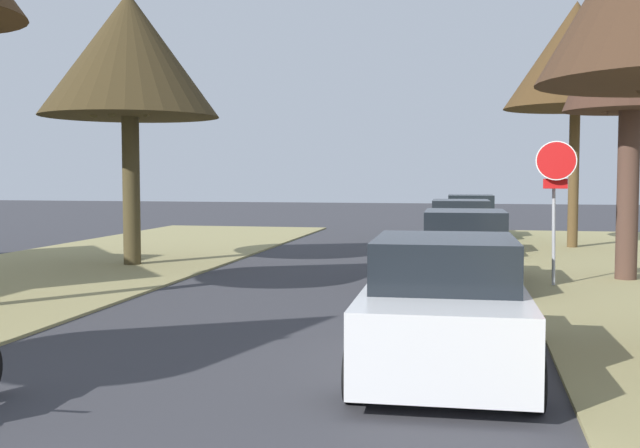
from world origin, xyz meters
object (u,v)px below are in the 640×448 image
(street_tree_left_mid_b, at_px, (129,56))
(parked_sedan_white, at_px, (445,307))
(stop_sign_far, at_px, (555,181))
(street_tree_right_far, at_px, (576,56))
(street_tree_right_mid_b, at_px, (632,29))
(parked_sedan_tan, at_px, (460,229))
(parked_sedan_green, at_px, (470,218))
(parked_sedan_black, at_px, (465,251))

(street_tree_left_mid_b, relative_size, parked_sedan_white, 1.52)
(stop_sign_far, relative_size, street_tree_right_far, 0.39)
(street_tree_right_mid_b, relative_size, parked_sedan_white, 1.63)
(parked_sedan_tan, height_order, parked_sedan_green, same)
(street_tree_right_far, relative_size, parked_sedan_green, 1.70)
(stop_sign_far, bearing_deg, parked_sedan_tan, 107.10)
(parked_sedan_green, bearing_deg, parked_sedan_tan, -92.43)
(street_tree_left_mid_b, distance_m, parked_sedan_green, 14.25)
(parked_sedan_white, distance_m, parked_sedan_tan, 13.49)
(stop_sign_far, bearing_deg, parked_sedan_green, 98.09)
(parked_sedan_white, relative_size, parked_sedan_green, 1.00)
(street_tree_right_far, distance_m, parked_sedan_white, 16.80)
(stop_sign_far, distance_m, parked_sedan_white, 7.38)
(street_tree_right_mid_b, height_order, street_tree_right_far, street_tree_right_far)
(street_tree_right_far, bearing_deg, parked_sedan_green, 130.44)
(parked_sedan_green, bearing_deg, parked_sedan_black, -90.18)
(stop_sign_far, bearing_deg, street_tree_left_mid_b, 170.50)
(street_tree_right_mid_b, relative_size, parked_sedan_black, 1.63)
(stop_sign_far, xyz_separation_m, parked_sedan_tan, (-2.00, 6.51, -1.45))
(street_tree_right_mid_b, xyz_separation_m, street_tree_left_mid_b, (-11.69, 0.42, -0.15))
(street_tree_right_far, bearing_deg, parked_sedan_tan, -147.89)
(parked_sedan_black, xyz_separation_m, parked_sedan_tan, (-0.21, 6.62, 0.00))
(stop_sign_far, distance_m, parked_sedan_tan, 6.97)
(stop_sign_far, xyz_separation_m, street_tree_right_mid_b, (1.62, 1.26, 3.22))
(parked_sedan_white, height_order, parked_sedan_tan, same)
(stop_sign_far, distance_m, street_tree_right_mid_b, 3.82)
(stop_sign_far, xyz_separation_m, street_tree_right_far, (1.40, 8.65, 3.78))
(stop_sign_far, relative_size, parked_sedan_black, 0.66)
(stop_sign_far, distance_m, parked_sedan_green, 12.56)
(parked_sedan_white, bearing_deg, parked_sedan_tan, 90.29)
(street_tree_left_mid_b, bearing_deg, parked_sedan_green, 52.09)
(street_tree_right_far, height_order, parked_sedan_white, street_tree_right_far)
(parked_sedan_white, bearing_deg, street_tree_left_mid_b, 133.20)
(street_tree_right_mid_b, height_order, parked_sedan_tan, street_tree_right_mid_b)
(parked_sedan_tan, bearing_deg, street_tree_right_mid_b, -55.36)
(stop_sign_far, relative_size, street_tree_left_mid_b, 0.43)
(parked_sedan_black, height_order, parked_sedan_tan, same)
(street_tree_right_mid_b, xyz_separation_m, parked_sedan_white, (-3.56, -8.23, -4.66))
(parked_sedan_green, bearing_deg, parked_sedan_white, -90.53)
(street_tree_left_mid_b, height_order, parked_sedan_black, street_tree_left_mid_b)
(parked_sedan_black, distance_m, parked_sedan_green, 12.46)
(street_tree_right_mid_b, height_order, parked_sedan_black, street_tree_right_mid_b)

